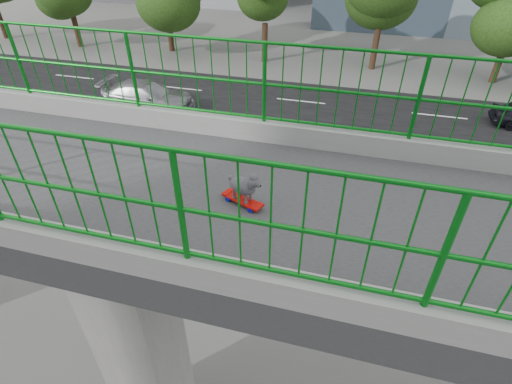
{
  "coord_description": "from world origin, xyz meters",
  "views": [
    {
      "loc": [
        3.63,
        3.23,
        9.85
      ],
      "look_at": [
        -0.24,
        2.19,
        6.88
      ],
      "focal_mm": 27.57,
      "sensor_mm": 36.0,
      "label": 1
    }
  ],
  "objects_px": {
    "poodle": "(244,185)",
    "car_6": "(347,191)",
    "car_5": "(196,223)",
    "skateboard": "(242,200)",
    "car_3": "(148,96)",
    "car_0": "(400,258)"
  },
  "relations": [
    {
      "from": "car_6",
      "to": "skateboard",
      "type": "bearing_deg",
      "value": -8.08
    },
    {
      "from": "car_0",
      "to": "car_3",
      "type": "distance_m",
      "value": 16.8
    },
    {
      "from": "poodle",
      "to": "car_3",
      "type": "bearing_deg",
      "value": -123.33
    },
    {
      "from": "poodle",
      "to": "car_6",
      "type": "distance_m",
      "value": 11.48
    },
    {
      "from": "car_6",
      "to": "car_0",
      "type": "bearing_deg",
      "value": 30.51
    },
    {
      "from": "skateboard",
      "to": "poodle",
      "type": "height_order",
      "value": "poodle"
    },
    {
      "from": "car_5",
      "to": "poodle",
      "type": "bearing_deg",
      "value": 30.99
    },
    {
      "from": "car_5",
      "to": "skateboard",
      "type": "bearing_deg",
      "value": 30.87
    },
    {
      "from": "poodle",
      "to": "car_5",
      "type": "bearing_deg",
      "value": -126.22
    },
    {
      "from": "skateboard",
      "to": "car_3",
      "type": "height_order",
      "value": "skateboard"
    },
    {
      "from": "poodle",
      "to": "car_5",
      "type": "relative_size",
      "value": 0.1
    },
    {
      "from": "car_0",
      "to": "car_5",
      "type": "distance_m",
      "value": 6.91
    },
    {
      "from": "poodle",
      "to": "car_3",
      "type": "height_order",
      "value": "poodle"
    },
    {
      "from": "skateboard",
      "to": "poodle",
      "type": "distance_m",
      "value": 0.23
    },
    {
      "from": "skateboard",
      "to": "car_3",
      "type": "bearing_deg",
      "value": -123.37
    },
    {
      "from": "poodle",
      "to": "car_0",
      "type": "xyz_separation_m",
      "value": [
        -6.19,
        3.19,
        -6.49
      ]
    },
    {
      "from": "skateboard",
      "to": "car_6",
      "type": "xyz_separation_m",
      "value": [
        -9.38,
        1.33,
        -6.25
      ]
    },
    {
      "from": "poodle",
      "to": "car_6",
      "type": "relative_size",
      "value": 0.08
    },
    {
      "from": "car_0",
      "to": "car_3",
      "type": "relative_size",
      "value": 0.84
    },
    {
      "from": "car_3",
      "to": "car_6",
      "type": "height_order",
      "value": "car_6"
    },
    {
      "from": "car_6",
      "to": "car_3",
      "type": "bearing_deg",
      "value": -118.26
    },
    {
      "from": "car_0",
      "to": "car_5",
      "type": "relative_size",
      "value": 1.09
    }
  ]
}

